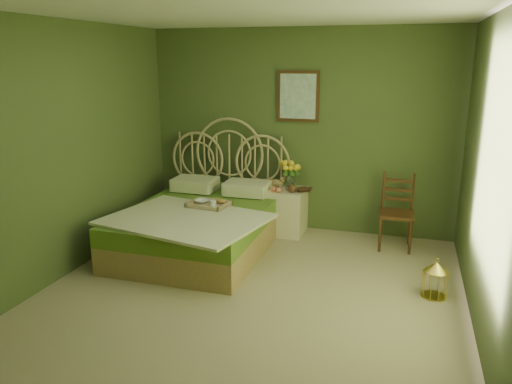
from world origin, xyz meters
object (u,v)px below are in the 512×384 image
(bed, at_px, (202,223))
(nightstand, at_px, (285,206))
(chair, at_px, (397,207))
(birdcage, at_px, (435,280))

(bed, bearing_deg, nightstand, 46.08)
(chair, xyz_separation_m, birdcage, (0.41, -1.28, -0.33))
(bed, distance_m, nightstand, 1.18)
(birdcage, bearing_deg, nightstand, 142.77)
(birdcage, bearing_deg, chair, 107.79)
(bed, bearing_deg, birdcage, -11.50)
(chair, bearing_deg, bed, -162.95)
(nightstand, xyz_separation_m, chair, (1.41, -0.10, 0.14))
(nightstand, bearing_deg, bed, -133.92)
(nightstand, bearing_deg, birdcage, -37.23)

